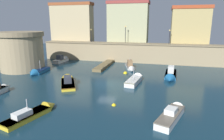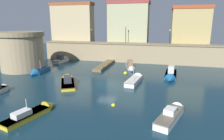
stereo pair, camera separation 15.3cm
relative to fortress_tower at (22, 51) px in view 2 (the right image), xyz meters
The scene contains 18 objects.
ground_plane 18.74m from the fortress_tower, 14.68° to the right, with size 97.26×97.26×0.00m, color #112D3D.
quay_wall 22.10m from the fortress_tower, 36.26° to the left, with size 40.16×3.29×4.25m.
old_town_backdrop 25.03m from the fortress_tower, 43.54° to the left, with size 37.82×6.16×9.60m.
fortress_tower is the anchor object (origin of this frame).
pier_dock 15.91m from the fortress_tower, 25.06° to the left, with size 1.70×9.93×0.70m.
quay_lamp_0 16.05m from the fortress_tower, 55.50° to the left, with size 0.32×0.32×3.01m.
quay_lamp_1 21.73m from the fortress_tower, 37.35° to the left, with size 0.32×0.32×3.79m.
quay_lamp_2 29.75m from the fortress_tower, 26.12° to the left, with size 0.32×0.32×3.03m.
moored_boat_0 22.06m from the fortress_tower, ahead, with size 2.18×6.31×2.48m.
moored_boat_1 5.85m from the fortress_tower, 23.13° to the right, with size 2.23×5.62×2.69m.
moored_boat_2 10.25m from the fortress_tower, 70.58° to the left, with size 1.91×5.54×2.12m.
moored_boat_4 21.38m from the fortress_tower, 48.91° to the right, with size 2.85×6.09×2.38m.
moored_boat_5 29.91m from the fortress_tower, 25.74° to the right, with size 3.23×6.32×1.47m.
moored_boat_6 27.12m from the fortress_tower, ahead, with size 2.14×7.35×2.16m.
moored_boat_7 13.72m from the fortress_tower, 24.94° to the right, with size 4.73×6.71×2.00m.
moored_boat_9 20.65m from the fortress_tower, 17.09° to the left, with size 3.12×6.66×2.30m.
mooring_buoy_0 24.08m from the fortress_tower, 29.67° to the right, with size 0.46×0.46×0.46m, color yellow.
mooring_buoy_1 19.72m from the fortress_tower, ahead, with size 0.69×0.69×0.69m, color yellow.
Camera 2 is at (7.89, -26.36, 8.75)m, focal length 31.68 mm.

